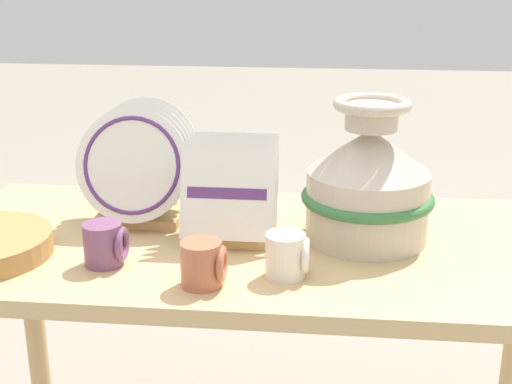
% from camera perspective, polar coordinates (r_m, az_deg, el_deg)
% --- Properties ---
extents(display_table, '(1.40, 0.65, 0.70)m').
position_cam_1_polar(display_table, '(1.57, 0.00, -6.94)').
color(display_table, tan).
rests_on(display_table, ground_plane).
extents(ceramic_vase, '(0.28, 0.28, 0.31)m').
position_cam_1_polar(ceramic_vase, '(1.52, 8.96, 0.80)').
color(ceramic_vase, beige).
rests_on(ceramic_vase, display_table).
extents(dish_rack_round_plates, '(0.25, 0.20, 0.27)m').
position_cam_1_polar(dish_rack_round_plates, '(1.63, -9.39, 1.78)').
color(dish_rack_round_plates, tan).
rests_on(dish_rack_round_plates, display_table).
extents(dish_rack_square_plates, '(0.19, 0.18, 0.21)m').
position_cam_1_polar(dish_rack_square_plates, '(1.53, -2.01, -0.59)').
color(dish_rack_square_plates, tan).
rests_on(dish_rack_square_plates, display_table).
extents(mug_cream_glaze, '(0.08, 0.08, 0.09)m').
position_cam_1_polar(mug_cream_glaze, '(1.36, 2.54, -5.09)').
color(mug_cream_glaze, silver).
rests_on(mug_cream_glaze, display_table).
extents(mug_plum_glaze, '(0.08, 0.08, 0.09)m').
position_cam_1_polar(mug_plum_glaze, '(1.44, -11.97, -4.10)').
color(mug_plum_glaze, '#7A4770').
rests_on(mug_plum_glaze, display_table).
extents(mug_terracotta_glaze, '(0.08, 0.08, 0.09)m').
position_cam_1_polar(mug_terracotta_glaze, '(1.32, -4.22, -5.76)').
color(mug_terracotta_glaze, '#B76647').
rests_on(mug_terracotta_glaze, display_table).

